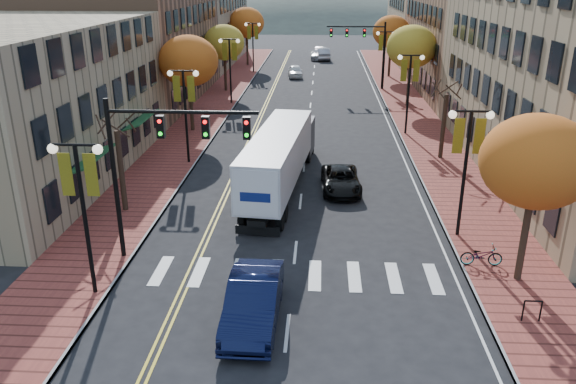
# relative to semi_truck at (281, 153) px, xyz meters

# --- Properties ---
(ground) EXTENTS (200.00, 200.00, 0.00)m
(ground) POSITION_rel_semi_truck_xyz_m (1.20, -12.05, -2.06)
(ground) COLOR black
(ground) RESTS_ON ground
(sidewalk_left) EXTENTS (4.00, 85.00, 0.15)m
(sidewalk_left) POSITION_rel_semi_truck_xyz_m (-7.80, 20.45, -1.99)
(sidewalk_left) COLOR brown
(sidewalk_left) RESTS_ON ground
(sidewalk_right) EXTENTS (4.00, 85.00, 0.15)m
(sidewalk_right) POSITION_rel_semi_truck_xyz_m (10.20, 20.45, -1.99)
(sidewalk_right) COLOR brown
(sidewalk_right) RESTS_ON ground
(building_left_near) EXTENTS (12.00, 22.00, 9.00)m
(building_left_near) POSITION_rel_semi_truck_xyz_m (-15.80, 0.95, 2.44)
(building_left_near) COLOR #9E8966
(building_left_near) RESTS_ON ground
(building_left_mid) EXTENTS (12.00, 24.00, 11.00)m
(building_left_mid) POSITION_rel_semi_truck_xyz_m (-15.80, 23.95, 3.44)
(building_left_mid) COLOR brown
(building_left_mid) RESTS_ON ground
(building_left_far) EXTENTS (12.00, 26.00, 9.50)m
(building_left_far) POSITION_rel_semi_truck_xyz_m (-15.80, 48.95, 2.69)
(building_left_far) COLOR #9E8966
(building_left_far) RESTS_ON ground
(building_right_mid) EXTENTS (15.00, 24.00, 10.00)m
(building_right_mid) POSITION_rel_semi_truck_xyz_m (19.70, 29.95, 2.94)
(building_right_mid) COLOR brown
(building_right_mid) RESTS_ON ground
(building_right_far) EXTENTS (15.00, 20.00, 11.00)m
(building_right_far) POSITION_rel_semi_truck_xyz_m (19.70, 51.95, 3.44)
(building_right_far) COLOR #9E8966
(building_right_far) RESTS_ON ground
(tree_left_a) EXTENTS (0.28, 0.28, 4.20)m
(tree_left_a) POSITION_rel_semi_truck_xyz_m (-7.80, -4.05, 0.19)
(tree_left_a) COLOR #382619
(tree_left_a) RESTS_ON sidewalk_left
(tree_left_b) EXTENTS (4.48, 4.48, 7.21)m
(tree_left_b) POSITION_rel_semi_truck_xyz_m (-7.80, 11.95, 3.38)
(tree_left_b) COLOR #382619
(tree_left_b) RESTS_ON sidewalk_left
(tree_left_c) EXTENTS (4.16, 4.16, 6.69)m
(tree_left_c) POSITION_rel_semi_truck_xyz_m (-7.80, 27.95, 2.99)
(tree_left_c) COLOR #382619
(tree_left_c) RESTS_ON sidewalk_left
(tree_left_d) EXTENTS (4.61, 4.61, 7.42)m
(tree_left_d) POSITION_rel_semi_truck_xyz_m (-7.80, 45.95, 3.54)
(tree_left_d) COLOR #382619
(tree_left_d) RESTS_ON sidewalk_left
(tree_right_a) EXTENTS (4.16, 4.16, 6.69)m
(tree_right_a) POSITION_rel_semi_truck_xyz_m (10.20, -10.05, 2.99)
(tree_right_a) COLOR #382619
(tree_right_a) RESTS_ON sidewalk_right
(tree_right_b) EXTENTS (0.28, 0.28, 4.20)m
(tree_right_b) POSITION_rel_semi_truck_xyz_m (10.20, 5.95, 0.19)
(tree_right_b) COLOR #382619
(tree_right_b) RESTS_ON sidewalk_right
(tree_right_c) EXTENTS (4.48, 4.48, 7.21)m
(tree_right_c) POSITION_rel_semi_truck_xyz_m (10.20, 21.95, 3.38)
(tree_right_c) COLOR #382619
(tree_right_c) RESTS_ON sidewalk_right
(tree_right_d) EXTENTS (4.35, 4.35, 7.00)m
(tree_right_d) POSITION_rel_semi_truck_xyz_m (10.20, 37.95, 3.23)
(tree_right_d) COLOR #382619
(tree_right_d) RESTS_ON sidewalk_right
(lamp_left_a) EXTENTS (1.96, 0.36, 6.05)m
(lamp_left_a) POSITION_rel_semi_truck_xyz_m (-6.30, -12.05, 2.23)
(lamp_left_a) COLOR black
(lamp_left_a) RESTS_ON ground
(lamp_left_b) EXTENTS (1.96, 0.36, 6.05)m
(lamp_left_b) POSITION_rel_semi_truck_xyz_m (-6.30, 3.95, 2.23)
(lamp_left_b) COLOR black
(lamp_left_b) RESTS_ON ground
(lamp_left_c) EXTENTS (1.96, 0.36, 6.05)m
(lamp_left_c) POSITION_rel_semi_truck_xyz_m (-6.30, 21.95, 2.23)
(lamp_left_c) COLOR black
(lamp_left_c) RESTS_ON ground
(lamp_left_d) EXTENTS (1.96, 0.36, 6.05)m
(lamp_left_d) POSITION_rel_semi_truck_xyz_m (-6.30, 39.95, 2.23)
(lamp_left_d) COLOR black
(lamp_left_d) RESTS_ON ground
(lamp_right_a) EXTENTS (1.96, 0.36, 6.05)m
(lamp_right_a) POSITION_rel_semi_truck_xyz_m (8.70, -6.05, 2.23)
(lamp_right_a) COLOR black
(lamp_right_a) RESTS_ON ground
(lamp_right_b) EXTENTS (1.96, 0.36, 6.05)m
(lamp_right_b) POSITION_rel_semi_truck_xyz_m (8.70, 11.95, 2.23)
(lamp_right_b) COLOR black
(lamp_right_b) RESTS_ON ground
(lamp_right_c) EXTENTS (1.96, 0.36, 6.05)m
(lamp_right_c) POSITION_rel_semi_truck_xyz_m (8.70, 29.95, 2.23)
(lamp_right_c) COLOR black
(lamp_right_c) RESTS_ON ground
(traffic_mast_near) EXTENTS (6.10, 0.35, 7.00)m
(traffic_mast_near) POSITION_rel_semi_truck_xyz_m (-4.28, -9.06, 2.86)
(traffic_mast_near) COLOR black
(traffic_mast_near) RESTS_ON ground
(traffic_mast_far) EXTENTS (6.10, 0.34, 7.00)m
(traffic_mast_far) POSITION_rel_semi_truck_xyz_m (6.68, 29.94, 2.86)
(traffic_mast_far) COLOR black
(traffic_mast_far) RESTS_ON ground
(semi_truck) EXTENTS (3.63, 14.28, 3.53)m
(semi_truck) POSITION_rel_semi_truck_xyz_m (0.00, 0.00, 0.00)
(semi_truck) COLOR black
(semi_truck) RESTS_ON ground
(navy_sedan) EXTENTS (1.82, 5.06, 1.66)m
(navy_sedan) POSITION_rel_semi_truck_xyz_m (-0.02, -13.45, -1.23)
(navy_sedan) COLOR black
(navy_sedan) RESTS_ON ground
(black_suv) EXTENTS (2.30, 4.65, 1.27)m
(black_suv) POSITION_rel_semi_truck_xyz_m (3.42, -0.26, -1.43)
(black_suv) COLOR black
(black_suv) RESTS_ON ground
(car_far_white) EXTENTS (2.05, 4.26, 1.40)m
(car_far_white) POSITION_rel_semi_truck_xyz_m (-1.00, 37.51, -1.36)
(car_far_white) COLOR white
(car_far_white) RESTS_ON ground
(car_far_silver) EXTENTS (2.49, 5.28, 1.49)m
(car_far_silver) POSITION_rel_semi_truck_xyz_m (1.77, 52.84, -1.32)
(car_far_silver) COLOR #A3A3AA
(car_far_silver) RESTS_ON ground
(car_far_oncoming) EXTENTS (2.09, 5.08, 1.64)m
(car_far_oncoming) POSITION_rel_semi_truck_xyz_m (2.37, 52.41, -1.24)
(car_far_oncoming) COLOR #9C9CA3
(car_far_oncoming) RESTS_ON ground
(bicycle) EXTENTS (1.73, 0.61, 0.91)m
(bicycle) POSITION_rel_semi_truck_xyz_m (9.00, -9.03, -1.46)
(bicycle) COLOR gray
(bicycle) RESTS_ON sidewalk_right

